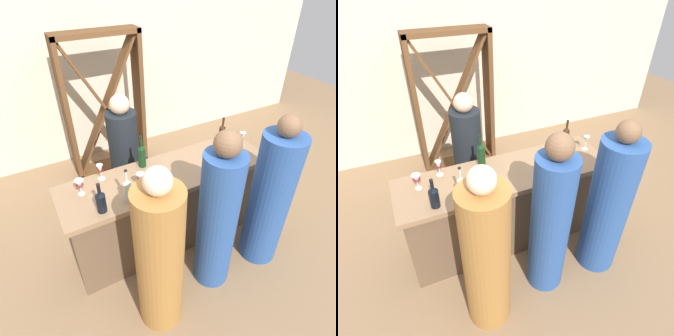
{
  "view_description": "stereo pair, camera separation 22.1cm",
  "coord_description": "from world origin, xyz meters",
  "views": [
    {
      "loc": [
        -1.09,
        -1.97,
        2.59
      ],
      "look_at": [
        0.0,
        0.0,
        0.97
      ],
      "focal_mm": 31.04,
      "sensor_mm": 36.0,
      "label": 1
    },
    {
      "loc": [
        -0.89,
        -2.07,
        2.59
      ],
      "look_at": [
        0.0,
        0.0,
        0.97
      ],
      "focal_mm": 31.04,
      "sensor_mm": 36.0,
      "label": 2
    }
  ],
  "objects": [
    {
      "name": "person_server_behind",
      "position": [
        -0.18,
        0.71,
        0.69
      ],
      "size": [
        0.42,
        0.42,
        1.49
      ],
      "rotation": [
        0.0,
        0.0,
        -1.89
      ],
      "color": "black",
      "rests_on": "ground"
    },
    {
      "name": "person_center_guest",
      "position": [
        -0.48,
        -0.73,
        0.74
      ],
      "size": [
        0.44,
        0.44,
        1.6
      ],
      "rotation": [
        0.0,
        0.0,
        1.77
      ],
      "color": "#9E6B33",
      "rests_on": "ground"
    },
    {
      "name": "wine_rack",
      "position": [
        -0.07,
        1.65,
        0.96
      ],
      "size": [
        1.07,
        0.28,
        1.92
      ],
      "color": "brown",
      "rests_on": "ground"
    },
    {
      "name": "wine_glass_near_left",
      "position": [
        -0.32,
        -0.08,
        1.02
      ],
      "size": [
        0.07,
        0.07,
        0.15
      ],
      "color": "white",
      "rests_on": "bar_counter"
    },
    {
      "name": "wine_glass_near_center",
      "position": [
        0.95,
        0.05,
        1.03
      ],
      "size": [
        0.06,
        0.06,
        0.16
      ],
      "color": "white",
      "rests_on": "bar_counter"
    },
    {
      "name": "back_wall",
      "position": [
        0.0,
        2.2,
        1.4
      ],
      "size": [
        8.0,
        0.1,
        2.8
      ],
      "primitive_type": "cube",
      "color": "beige",
      "rests_on": "ground"
    },
    {
      "name": "wine_bottle_second_left_clear_pale",
      "position": [
        -0.49,
        -0.2,
        1.04
      ],
      "size": [
        0.07,
        0.07,
        0.33
      ],
      "color": "#B7C6B2",
      "rests_on": "bar_counter"
    },
    {
      "name": "ground_plane",
      "position": [
        0.0,
        0.0,
        0.0
      ],
      "size": [
        12.0,
        12.0,
        0.0
      ],
      "primitive_type": "plane",
      "color": "#846647"
    },
    {
      "name": "person_right_guest",
      "position": [
        0.75,
        -0.64,
        0.74
      ],
      "size": [
        0.48,
        0.48,
        1.62
      ],
      "rotation": [
        0.0,
        0.0,
        1.26
      ],
      "color": "#284C8C",
      "rests_on": "ground"
    },
    {
      "name": "wine_bottle_second_right_amber_brown",
      "position": [
        0.81,
        0.23,
        1.03
      ],
      "size": [
        0.07,
        0.07,
        0.29
      ],
      "color": "#331E0F",
      "rests_on": "bar_counter"
    },
    {
      "name": "wine_bottle_center_dark_green",
      "position": [
        -0.17,
        0.22,
        1.05
      ],
      "size": [
        0.08,
        0.08,
        0.34
      ],
      "color": "black",
      "rests_on": "bar_counter"
    },
    {
      "name": "person_left_guest",
      "position": [
        0.14,
        -0.62,
        0.76
      ],
      "size": [
        0.37,
        0.37,
        1.63
      ],
      "rotation": [
        0.0,
        0.0,
        1.5
      ],
      "color": "#284C8C",
      "rests_on": "ground"
    },
    {
      "name": "wine_glass_near_right",
      "position": [
        -0.82,
        0.09,
        1.02
      ],
      "size": [
        0.08,
        0.08,
        0.15
      ],
      "color": "white",
      "rests_on": "bar_counter"
    },
    {
      "name": "wine_bottle_leftmost_near_black",
      "position": [
        -0.73,
        -0.2,
        1.02
      ],
      "size": [
        0.08,
        0.08,
        0.28
      ],
      "color": "black",
      "rests_on": "bar_counter"
    },
    {
      "name": "wine_glass_far_left",
      "position": [
        -0.6,
        0.21,
        1.02
      ],
      "size": [
        0.07,
        0.07,
        0.16
      ],
      "color": "white",
      "rests_on": "bar_counter"
    },
    {
      "name": "bar_counter",
      "position": [
        0.0,
        0.0,
        0.46
      ],
      "size": [
        2.12,
        0.63,
        0.92
      ],
      "color": "brown",
      "rests_on": "ground"
    }
  ]
}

